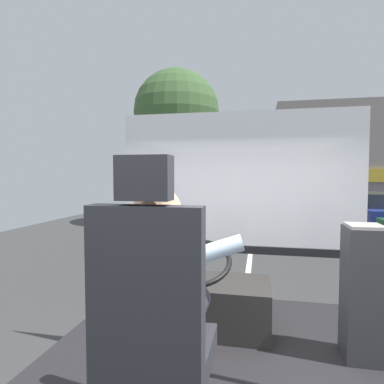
{
  "coord_description": "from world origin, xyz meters",
  "views": [
    {
      "loc": [
        0.22,
        -1.81,
        2.1
      ],
      "look_at": [
        -0.47,
        1.5,
        1.92
      ],
      "focal_mm": 30.49,
      "sensor_mm": 36.0,
      "label": 1
    }
  ],
  "objects": [
    {
      "name": "parked_car_blue",
      "position": [
        4.57,
        11.55,
        0.73
      ],
      "size": [
        1.83,
        4.43,
        1.42
      ],
      "color": "navy",
      "rests_on": "ground"
    },
    {
      "name": "shop_building",
      "position": [
        6.25,
        17.02,
        2.77
      ],
      "size": [
        10.5,
        5.63,
        5.54
      ],
      "color": "gray",
      "rests_on": "ground"
    },
    {
      "name": "street_tree",
      "position": [
        -3.15,
        11.25,
        4.59
      ],
      "size": [
        3.48,
        3.48,
        6.36
      ],
      "color": "#4C3828",
      "rests_on": "ground"
    },
    {
      "name": "bus_driver",
      "position": [
        -0.23,
        -0.35,
        1.58
      ],
      "size": [
        0.77,
        0.53,
        0.73
      ],
      "color": "#282833",
      "rests_on": "driver_seat"
    },
    {
      "name": "parked_car_red",
      "position": [
        4.91,
        16.33,
        0.7
      ],
      "size": [
        1.79,
        4.46,
        1.35
      ],
      "color": "maroon",
      "rests_on": "ground"
    },
    {
      "name": "windshield_panel",
      "position": [
        0.0,
        1.62,
        1.85
      ],
      "size": [
        2.5,
        0.08,
        1.48
      ],
      "color": "white"
    },
    {
      "name": "driver_seat",
      "position": [
        -0.23,
        -0.47,
        1.41
      ],
      "size": [
        0.48,
        0.48,
        1.37
      ],
      "color": "black",
      "rests_on": "bus_floor"
    },
    {
      "name": "ground",
      "position": [
        0.0,
        8.8,
        -0.02
      ],
      "size": [
        18.0,
        44.0,
        0.06
      ],
      "color": "#373737"
    },
    {
      "name": "steering_console",
      "position": [
        -0.23,
        0.84,
        1.03
      ],
      "size": [
        1.1,
        0.97,
        0.8
      ],
      "color": "#282623",
      "rests_on": "bus_floor"
    },
    {
      "name": "fare_box",
      "position": [
        0.94,
        0.62,
        1.28
      ],
      "size": [
        0.25,
        0.27,
        0.95
      ],
      "color": "#333338",
      "rests_on": "bus_floor"
    }
  ]
}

